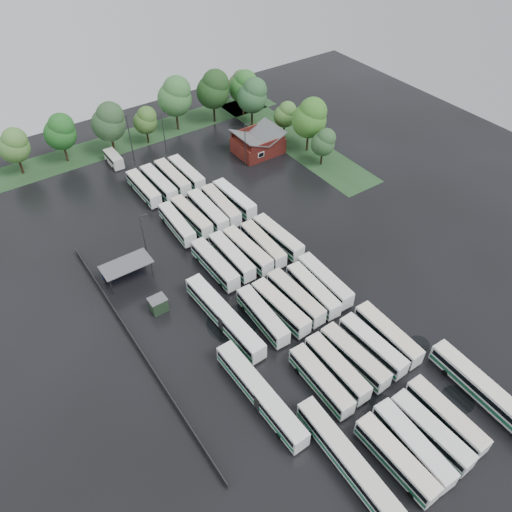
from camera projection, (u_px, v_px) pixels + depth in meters
ground at (289, 315)px, 77.92m from camera, size 160.00×160.00×0.00m
brick_building at (258, 145)px, 112.58m from camera, size 10.07×8.60×5.39m
wash_shed at (126, 265)px, 81.95m from camera, size 8.20×4.20×3.58m
utility_hut at (158, 304)px, 77.81m from camera, size 2.70×2.20×2.62m
grass_strip_north at (129, 140)px, 117.88m from camera, size 80.00×10.00×0.01m
grass_strip_east at (292, 139)px, 118.07m from camera, size 10.00×50.00×0.01m
west_fence at (136, 345)px, 73.00m from camera, size 0.10×50.00×1.20m
bus_r0c0 at (396, 458)px, 59.20m from camera, size 2.55×11.64×3.23m
bus_r0c1 at (413, 444)px, 60.45m from camera, size 3.09×11.96×3.30m
bus_r0c2 at (431, 431)px, 61.76m from camera, size 2.74×11.56×3.20m
bus_r0c3 at (446, 416)px, 63.27m from camera, size 2.54×11.53×3.20m
bus_r1c0 at (321, 380)px, 67.18m from camera, size 2.75×11.39×3.15m
bus_r1c1 at (337, 368)px, 68.69m from camera, size 2.62×11.38×3.16m
bus_r1c2 at (354, 357)px, 70.01m from camera, size 2.94×11.66×3.22m
bus_r1c3 at (373, 345)px, 71.48m from camera, size 2.84×11.45×3.17m
bus_r1c4 at (388, 334)px, 72.91m from camera, size 2.62×11.67×3.24m
bus_r2c0 at (263, 316)px, 75.57m from camera, size 2.91×11.50×3.18m
bus_r2c1 at (280, 307)px, 76.80m from camera, size 3.02×11.68×3.22m
bus_r2c2 at (296, 297)px, 78.31m from camera, size 2.79×11.75×3.25m
bus_r2c3 at (313, 290)px, 79.52m from camera, size 2.89×11.48×3.17m
bus_r2c4 at (324, 281)px, 81.02m from camera, size 2.81×11.77×3.26m
bus_r3c0 at (215, 264)px, 83.85m from camera, size 2.59×11.87×3.30m
bus_r3c1 at (232, 256)px, 85.36m from camera, size 2.61×11.57×3.21m
bus_r3c2 at (247, 250)px, 86.43m from camera, size 2.92×11.82×3.27m
bus_r3c3 at (263, 244)px, 87.71m from camera, size 2.81×11.44×3.16m
bus_r3c4 at (278, 237)px, 89.05m from camera, size 2.97×11.79×3.26m
bus_r4c0 at (177, 224)px, 91.90m from camera, size 2.93×11.46×3.16m
bus_r4c1 at (191, 216)px, 93.50m from camera, size 2.77×11.59×3.21m
bus_r4c2 at (208, 211)px, 94.64m from camera, size 2.77×11.98×3.32m
bus_r4c3 at (221, 205)px, 96.02m from camera, size 3.03×11.79×3.25m
bus_r4c4 at (234, 199)px, 97.62m from camera, size 2.87×11.72×3.24m
bus_r5c0 at (144, 188)px, 100.29m from camera, size 2.46×11.43×3.18m
bus_r5c1 at (159, 183)px, 101.48m from camera, size 2.70×11.88×3.30m
bus_r5c2 at (172, 177)px, 103.14m from camera, size 2.51×11.70×3.25m
bus_r5c3 at (186, 173)px, 104.33m from camera, size 2.57×11.59×3.22m
artic_bus_west_a at (348, 460)px, 59.07m from camera, size 3.05×17.22×3.18m
artic_bus_west_b at (224, 316)px, 75.32m from camera, size 3.14×18.06×3.34m
artic_bus_west_c at (260, 394)px, 65.61m from camera, size 2.73×17.53×3.25m
artic_bus_east at (486, 393)px, 65.76m from camera, size 2.95×17.30×3.20m
minibus at (114, 159)px, 108.99m from camera, size 2.34×6.10×2.66m
tree_north_0 at (14, 145)px, 102.90m from camera, size 6.38×6.38×10.57m
tree_north_1 at (61, 131)px, 106.20m from camera, size 6.80×6.80×11.27m
tree_north_2 at (109, 121)px, 108.19m from camera, size 7.39×7.39×12.24m
tree_north_3 at (146, 120)px, 113.02m from camera, size 5.43×5.43×9.00m
tree_north_4 at (175, 96)px, 115.89m from camera, size 8.03×8.03×13.29m
tree_north_5 at (214, 89)px, 118.91m from camera, size 7.94×7.94×13.15m
tree_north_6 at (240, 83)px, 126.67m from camera, size 5.79×5.79×9.59m
tree_east_0 at (324, 142)px, 106.35m from camera, size 5.18×5.18×8.58m
tree_east_1 at (310, 118)px, 108.87m from camera, size 7.66×7.66×12.69m
tree_east_2 at (286, 114)px, 115.63m from camera, size 5.21×5.21×8.63m
tree_east_3 at (253, 95)px, 118.23m from camera, size 7.19×7.19×11.90m
tree_east_4 at (244, 86)px, 122.67m from camera, size 6.86×6.86×11.36m
lamp_post_ne at (246, 142)px, 105.84m from camera, size 1.52×0.30×9.86m
lamp_post_nw at (144, 235)px, 83.80m from camera, size 1.46×0.28×9.45m
lamp_post_back_w at (130, 135)px, 107.03m from camera, size 1.67×0.33×10.87m
lamp_post_back_e at (164, 130)px, 110.00m from camera, size 1.47×0.29×9.56m
puddle_0 at (381, 410)px, 65.87m from camera, size 4.93×4.93×0.01m
puddle_1 at (458, 399)px, 67.02m from camera, size 4.39×4.39×0.01m
puddle_2 at (232, 323)px, 76.76m from camera, size 7.96×7.96×0.01m
puddle_3 at (304, 308)px, 79.04m from camera, size 3.65×3.65×0.01m
puddle_4 at (419, 343)px, 73.88m from camera, size 3.03×3.03×0.01m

